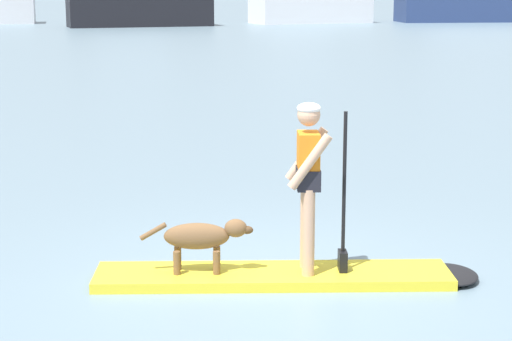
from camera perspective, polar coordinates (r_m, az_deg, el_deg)
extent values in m
plane|color=slate|center=(8.81, 1.08, -7.08)|extent=(400.00, 400.00, 0.00)
cube|color=yellow|center=(8.79, 1.08, -6.77)|extent=(3.54, 1.19, 0.10)
ellipsoid|color=black|center=(9.03, 12.25, -6.53)|extent=(0.65, 0.74, 0.10)
cylinder|color=tan|center=(8.80, 3.24, -3.53)|extent=(0.12, 0.12, 0.85)
cylinder|color=tan|center=(8.55, 3.38, -3.99)|extent=(0.12, 0.12, 0.85)
cube|color=black|center=(8.55, 3.35, -0.49)|extent=(0.27, 0.39, 0.20)
cube|color=orange|center=(8.51, 3.36, 0.71)|extent=(0.25, 0.36, 0.52)
sphere|color=tan|center=(8.44, 3.40, 3.59)|extent=(0.22, 0.22, 0.22)
ellipsoid|color=white|center=(8.43, 3.41, 3.99)|extent=(0.23, 0.23, 0.11)
cylinder|color=tan|center=(8.69, 3.26, 1.06)|extent=(0.43, 0.15, 0.54)
cylinder|color=tan|center=(8.32, 3.47, 0.56)|extent=(0.43, 0.15, 0.54)
cylinder|color=black|center=(8.62, 5.66, -1.41)|extent=(0.04, 0.04, 1.58)
cube|color=black|center=(8.80, 5.57, -5.78)|extent=(0.10, 0.19, 0.20)
ellipsoid|color=brown|center=(8.67, -3.82, -4.21)|extent=(0.66, 0.31, 0.26)
ellipsoid|color=brown|center=(8.64, -1.31, -3.71)|extent=(0.24, 0.19, 0.18)
ellipsoid|color=#503923|center=(8.64, -0.57, -3.83)|extent=(0.13, 0.10, 0.08)
cylinder|color=brown|center=(8.68, -6.60, -3.90)|extent=(0.27, 0.09, 0.18)
cylinder|color=brown|center=(8.81, -2.52, -5.61)|extent=(0.07, 0.07, 0.23)
cylinder|color=brown|center=(8.66, -2.54, -5.92)|extent=(0.07, 0.07, 0.23)
cylinder|color=brown|center=(8.82, -5.03, -5.61)|extent=(0.07, 0.07, 0.23)
cylinder|color=brown|center=(8.68, -5.09, -5.92)|extent=(0.07, 0.07, 0.23)
cube|color=black|center=(60.05, -7.42, 10.09)|extent=(9.68, 3.91, 2.00)
cube|color=white|center=(64.67, 3.53, 10.34)|extent=(8.89, 4.97, 2.11)
cube|color=navy|center=(68.96, 14.36, 10.05)|extent=(12.86, 3.98, 2.01)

